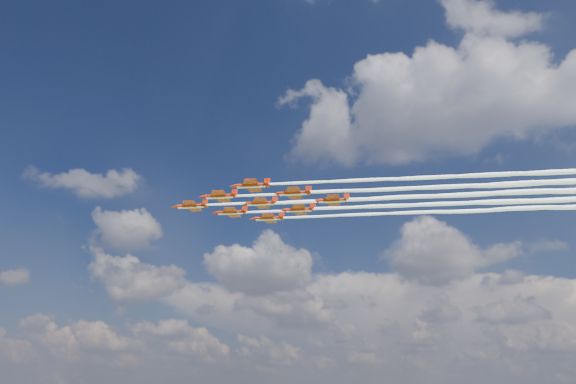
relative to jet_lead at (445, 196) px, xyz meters
name	(u,v)px	position (x,y,z in m)	size (l,w,h in m)	color
jet_lead	(445,196)	(0.00, 0.00, 0.00)	(129.27, 51.32, 2.47)	#AA1F09
jet_row2_port	(488,185)	(11.01, -2.85, 0.00)	(129.27, 51.32, 2.47)	#AA1F09
jet_row2_starb	(478,203)	(6.44, 9.38, 0.00)	(129.27, 51.32, 2.47)	#AA1F09
jet_row3_port	(537,173)	(22.02, -5.70, 0.00)	(129.27, 51.32, 2.47)	#AA1F09
jet_row3_centre	(522,193)	(17.45, 6.53, 0.00)	(129.27, 51.32, 2.47)	#AA1F09
jet_row3_starb	(509,209)	(12.88, 18.75, 0.00)	(129.27, 51.32, 2.47)	#AA1F09
jet_row4_port	(570,181)	(28.46, 3.68, 0.00)	(129.27, 51.32, 2.47)	#AA1F09
jet_row4_starb	(553,200)	(23.89, 15.90, 0.00)	(129.27, 51.32, 2.47)	#AA1F09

